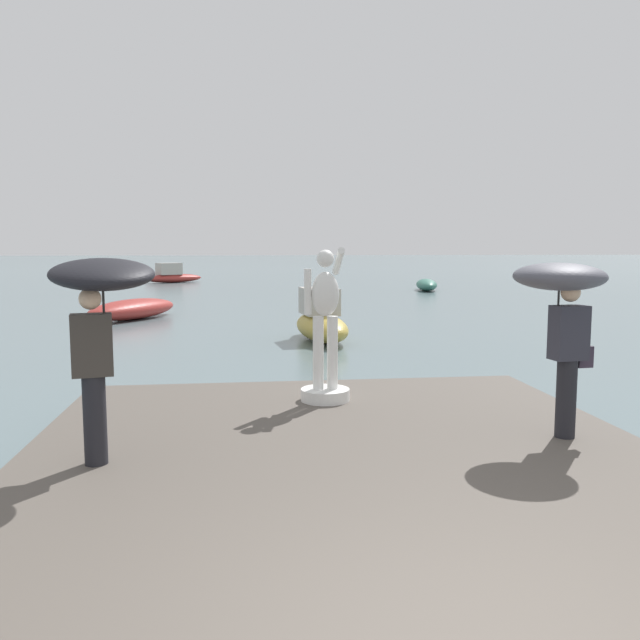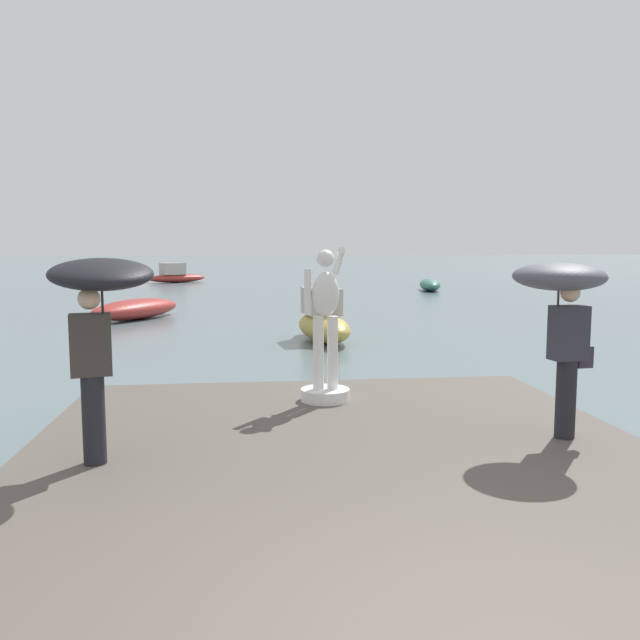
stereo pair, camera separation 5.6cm
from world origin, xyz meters
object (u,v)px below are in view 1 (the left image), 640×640
object	(u,v)px
boat_near	(321,321)
boat_far	(426,285)
boat_mid	(172,276)
boat_leftward	(133,309)
statue_white_figure	(325,341)
onlooker_right	(562,298)
onlooker_left	(100,303)

from	to	relation	value
boat_near	boat_far	world-z (taller)	boat_near
boat_mid	boat_leftward	xyz separation A→B (m)	(1.21, -24.84, -0.15)
statue_white_figure	onlooker_right	distance (m)	3.19
onlooker_right	boat_far	world-z (taller)	onlooker_right
boat_near	boat_leftward	world-z (taller)	boat_near
statue_white_figure	boat_far	size ratio (longest dim) A/B	0.52
statue_white_figure	boat_mid	bearing A→B (deg)	98.90
onlooker_left	boat_far	distance (m)	33.17
boat_near	boat_far	size ratio (longest dim) A/B	0.85
boat_near	boat_far	distance (m)	21.84
statue_white_figure	boat_far	world-z (taller)	statue_white_figure
onlooker_left	boat_leftward	distance (m)	17.17
onlooker_right	boat_mid	distance (m)	42.39
boat_far	onlooker_right	bearing A→B (deg)	-103.86
onlooker_left	boat_mid	distance (m)	41.94
boat_far	boat_near	bearing A→B (deg)	-113.94
onlooker_right	boat_leftward	size ratio (longest dim) A/B	0.44
boat_mid	onlooker_left	bearing A→B (deg)	-84.95
onlooker_left	boat_near	bearing A→B (deg)	72.01
statue_white_figure	boat_far	bearing A→B (deg)	70.87
statue_white_figure	onlooker_left	size ratio (longest dim) A/B	1.03
onlooker_left	boat_near	world-z (taller)	onlooker_left
boat_mid	boat_leftward	world-z (taller)	boat_mid
boat_mid	statue_white_figure	bearing A→B (deg)	-81.10
onlooker_right	boat_near	size ratio (longest dim) A/B	0.56
statue_white_figure	onlooker_left	xyz separation A→B (m)	(-2.49, -2.29, 0.74)
onlooker_left	boat_near	xyz separation A→B (m)	(3.50, 10.77, -1.45)
onlooker_right	boat_far	bearing A→B (deg)	76.14
onlooker_left	boat_far	xyz separation A→B (m)	(12.36, 30.73, -1.63)
boat_far	boat_mid	bearing A→B (deg)	145.52
boat_leftward	onlooker_left	bearing A→B (deg)	-81.68
statue_white_figure	boat_far	distance (m)	30.12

